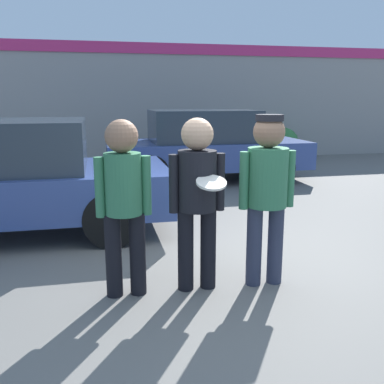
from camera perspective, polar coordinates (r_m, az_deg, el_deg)
The scene contains 8 objects.
ground_plane at distance 4.59m, azimuth 4.21°, elevation -10.76°, with size 56.00×56.00×0.00m, color #66635E.
storefront_building at distance 12.68m, azimuth -6.94°, elevation 11.83°, with size 24.00×0.22×3.32m.
person_left at distance 3.86m, azimuth -9.11°, elevation -0.41°, with size 0.50×0.33×1.63m.
person_middle_with_frisbee at distance 3.94m, azimuth 0.71°, elevation 0.22°, with size 0.53×0.57×1.63m.
person_right at distance 4.11m, azimuth 9.98°, elevation 0.98°, with size 0.55×0.38×1.66m.
parked_car_near at distance 6.22m, azimuth -23.49°, elevation 1.79°, with size 4.22×1.97×1.52m.
parked_car_far at distance 9.46m, azimuth 1.83°, elevation 6.20°, with size 4.34×1.83×1.55m.
shrub at distance 13.19m, azimuth 12.00°, elevation 6.37°, with size 0.94×0.94×0.94m.
Camera 1 is at (-1.22, -4.04, 1.80)m, focal length 40.00 mm.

